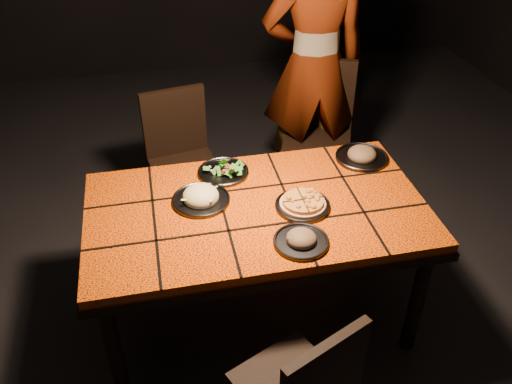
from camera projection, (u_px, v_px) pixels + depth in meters
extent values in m
cube|color=black|center=(257.00, 316.00, 3.01)|extent=(6.00, 7.00, 0.04)
cube|color=#F25407|center=(257.00, 211.00, 2.58)|extent=(1.60, 0.90, 0.05)
cube|color=black|center=(257.00, 218.00, 2.60)|extent=(1.62, 0.92, 0.04)
cylinder|color=black|center=(115.00, 352.00, 2.39)|extent=(0.07, 0.07, 0.66)
cylinder|color=black|center=(417.00, 301.00, 2.64)|extent=(0.07, 0.07, 0.66)
cylinder|color=black|center=(115.00, 244.00, 2.98)|extent=(0.07, 0.07, 0.66)
cylinder|color=black|center=(362.00, 210.00, 3.22)|extent=(0.07, 0.07, 0.66)
cube|color=black|center=(324.00, 381.00, 1.92)|extent=(0.36, 0.19, 0.42)
cylinder|color=black|center=(294.00, 372.00, 2.47)|extent=(0.03, 0.03, 0.39)
cube|color=black|center=(185.00, 169.00, 3.40)|extent=(0.47, 0.47, 0.04)
cube|color=black|center=(174.00, 122.00, 3.40)|extent=(0.40, 0.11, 0.44)
cylinder|color=black|center=(170.00, 218.00, 3.36)|extent=(0.03, 0.03, 0.41)
cylinder|color=black|center=(220.00, 206.00, 3.46)|extent=(0.03, 0.03, 0.41)
cylinder|color=black|center=(157.00, 190.00, 3.61)|extent=(0.03, 0.03, 0.41)
cylinder|color=black|center=(204.00, 179.00, 3.71)|extent=(0.03, 0.03, 0.41)
cube|color=black|center=(317.00, 142.00, 3.60)|extent=(0.57, 0.57, 0.04)
cube|color=black|center=(321.00, 93.00, 3.60)|extent=(0.42, 0.20, 0.48)
cylinder|color=black|center=(286.00, 185.00, 3.62)|extent=(0.04, 0.04, 0.45)
cylinder|color=black|center=(339.00, 190.00, 3.58)|extent=(0.04, 0.04, 0.45)
cylinder|color=black|center=(292.00, 157.00, 3.90)|extent=(0.04, 0.04, 0.45)
cylinder|color=black|center=(341.00, 161.00, 3.86)|extent=(0.04, 0.04, 0.45)
imported|color=brown|center=(314.00, 66.00, 3.47)|extent=(0.71, 0.50, 1.86)
cylinder|color=#3A3B3F|center=(303.00, 206.00, 2.55)|extent=(0.26, 0.26, 0.01)
torus|color=#3A3B3F|center=(303.00, 205.00, 2.55)|extent=(0.26, 0.26, 0.01)
cylinder|color=tan|center=(303.00, 204.00, 2.55)|extent=(0.22, 0.22, 0.01)
cylinder|color=gold|center=(303.00, 201.00, 2.54)|extent=(0.20, 0.20, 0.02)
cylinder|color=#3A3B3F|center=(201.00, 200.00, 2.59)|extent=(0.28, 0.28, 0.01)
torus|color=#3A3B3F|center=(201.00, 199.00, 2.59)|extent=(0.28, 0.28, 0.01)
ellipsoid|color=beige|center=(201.00, 195.00, 2.57)|extent=(0.17, 0.17, 0.09)
cylinder|color=#3A3B3F|center=(223.00, 172.00, 2.78)|extent=(0.26, 0.26, 0.01)
torus|color=#3A3B3F|center=(223.00, 171.00, 2.78)|extent=(0.26, 0.26, 0.01)
cylinder|color=#3A3B3F|center=(301.00, 242.00, 2.34)|extent=(0.24, 0.24, 0.01)
torus|color=#3A3B3F|center=(301.00, 241.00, 2.34)|extent=(0.24, 0.24, 0.01)
ellipsoid|color=brown|center=(301.00, 237.00, 2.33)|extent=(0.15, 0.15, 0.08)
cylinder|color=#3A3B3F|center=(362.00, 158.00, 2.90)|extent=(0.28, 0.28, 0.01)
torus|color=#3A3B3F|center=(362.00, 156.00, 2.90)|extent=(0.28, 0.28, 0.01)
ellipsoid|color=brown|center=(362.00, 153.00, 2.88)|extent=(0.17, 0.17, 0.09)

